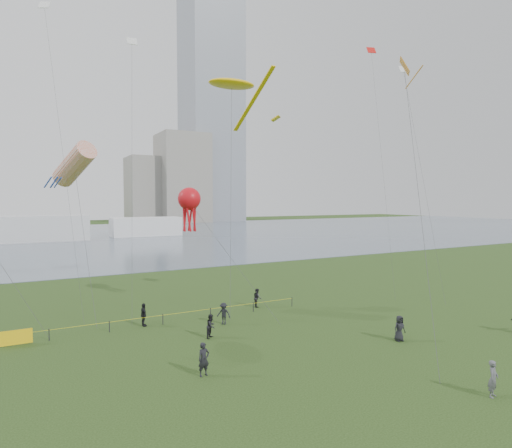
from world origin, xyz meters
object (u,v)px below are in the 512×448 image
kite_flyer (493,379)px  kite_octopus (189,200)px  fence (78,329)px  kite_stingray (232,85)px

kite_flyer → kite_octopus: size_ratio=0.17×
fence → kite_flyer: size_ratio=13.19×
fence → kite_octopus: 13.93m
kite_flyer → kite_stingray: 31.12m
kite_stingray → kite_octopus: kite_stingray is taller
fence → kite_stingray: bearing=16.8°
kite_flyer → kite_octopus: (-7.24, 23.65, 8.81)m
fence → kite_flyer: bearing=-49.4°
fence → kite_flyer: 26.07m
kite_stingray → kite_octopus: 11.61m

